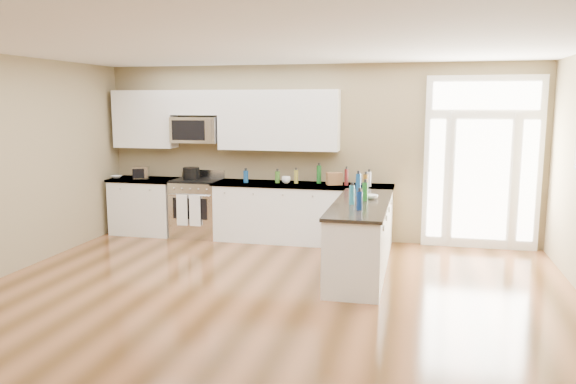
{
  "coord_description": "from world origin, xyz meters",
  "views": [
    {
      "loc": [
        1.61,
        -4.86,
        2.2
      ],
      "look_at": [
        0.01,
        2.0,
        1.07
      ],
      "focal_mm": 35.0,
      "sensor_mm": 36.0,
      "label": 1
    }
  ],
  "objects_px": {
    "peninsula_cabinet": "(361,240)",
    "stockpot": "(191,173)",
    "kitchen_range": "(197,208)",
    "toaster_oven": "(141,173)"
  },
  "relations": [
    {
      "from": "peninsula_cabinet",
      "to": "stockpot",
      "type": "distance_m",
      "value": 3.35
    },
    {
      "from": "stockpot",
      "to": "peninsula_cabinet",
      "type": "bearing_deg",
      "value": -26.45
    },
    {
      "from": "peninsula_cabinet",
      "to": "kitchen_range",
      "type": "height_order",
      "value": "kitchen_range"
    },
    {
      "from": "kitchen_range",
      "to": "stockpot",
      "type": "height_order",
      "value": "stockpot"
    },
    {
      "from": "kitchen_range",
      "to": "toaster_oven",
      "type": "xyz_separation_m",
      "value": [
        -0.96,
        -0.07,
        0.56
      ]
    },
    {
      "from": "kitchen_range",
      "to": "toaster_oven",
      "type": "bearing_deg",
      "value": -176.04
    },
    {
      "from": "peninsula_cabinet",
      "to": "toaster_oven",
      "type": "relative_size",
      "value": 9.56
    },
    {
      "from": "peninsula_cabinet",
      "to": "stockpot",
      "type": "relative_size",
      "value": 8.52
    },
    {
      "from": "peninsula_cabinet",
      "to": "kitchen_range",
      "type": "relative_size",
      "value": 2.15
    },
    {
      "from": "peninsula_cabinet",
      "to": "kitchen_range",
      "type": "bearing_deg",
      "value": 153.02
    }
  ]
}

